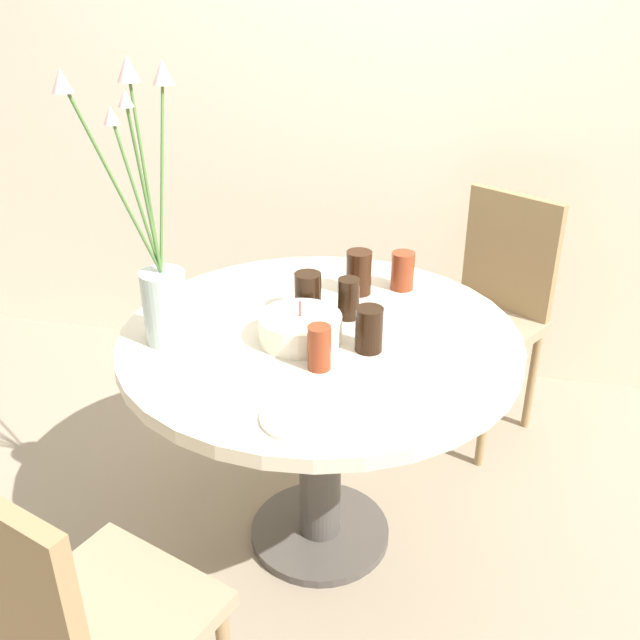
{
  "coord_description": "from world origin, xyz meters",
  "views": [
    {
      "loc": [
        0.39,
        -1.72,
        1.72
      ],
      "look_at": [
        0.0,
        0.0,
        0.8
      ],
      "focal_mm": 40.0,
      "sensor_mm": 36.0,
      "label": 1
    }
  ],
  "objects_px": {
    "drink_glass_0": "(308,294)",
    "drink_glass_2": "(349,299)",
    "drink_glass_4": "(359,272)",
    "drink_glass_3": "(369,329)",
    "drink_glass_1": "(319,348)",
    "side_plate": "(299,417)",
    "birthday_cake": "(300,328)",
    "chair_left_flank": "(70,622)",
    "chair_near_front": "(491,302)",
    "drink_glass_5": "(403,271)",
    "flower_vase": "(158,268)"
  },
  "relations": [
    {
      "from": "drink_glass_0",
      "to": "drink_glass_5",
      "type": "bearing_deg",
      "value": 43.22
    },
    {
      "from": "flower_vase",
      "to": "drink_glass_4",
      "type": "relative_size",
      "value": 5.37
    },
    {
      "from": "drink_glass_0",
      "to": "drink_glass_2",
      "type": "relative_size",
      "value": 1.04
    },
    {
      "from": "chair_near_front",
      "to": "flower_vase",
      "type": "xyz_separation_m",
      "value": [
        -0.9,
        -0.92,
        0.44
      ]
    },
    {
      "from": "side_plate",
      "to": "birthday_cake",
      "type": "bearing_deg",
      "value": 103.78
    },
    {
      "from": "flower_vase",
      "to": "drink_glass_3",
      "type": "height_order",
      "value": "flower_vase"
    },
    {
      "from": "drink_glass_4",
      "to": "drink_glass_5",
      "type": "distance_m",
      "value": 0.14
    },
    {
      "from": "drink_glass_0",
      "to": "drink_glass_5",
      "type": "height_order",
      "value": "drink_glass_0"
    },
    {
      "from": "flower_vase",
      "to": "drink_glass_0",
      "type": "height_order",
      "value": "flower_vase"
    },
    {
      "from": "flower_vase",
      "to": "drink_glass_2",
      "type": "bearing_deg",
      "value": 27.19
    },
    {
      "from": "birthday_cake",
      "to": "drink_glass_4",
      "type": "height_order",
      "value": "drink_glass_4"
    },
    {
      "from": "drink_glass_4",
      "to": "chair_left_flank",
      "type": "bearing_deg",
      "value": -107.66
    },
    {
      "from": "drink_glass_0",
      "to": "drink_glass_2",
      "type": "distance_m",
      "value": 0.12
    },
    {
      "from": "side_plate",
      "to": "drink_glass_2",
      "type": "height_order",
      "value": "drink_glass_2"
    },
    {
      "from": "drink_glass_2",
      "to": "drink_glass_5",
      "type": "xyz_separation_m",
      "value": [
        0.13,
        0.24,
        -0.0
      ]
    },
    {
      "from": "drink_glass_4",
      "to": "side_plate",
      "type": "bearing_deg",
      "value": -91.04
    },
    {
      "from": "drink_glass_5",
      "to": "drink_glass_3",
      "type": "bearing_deg",
      "value": -95.47
    },
    {
      "from": "chair_near_front",
      "to": "drink_glass_5",
      "type": "xyz_separation_m",
      "value": [
        -0.3,
        -0.45,
        0.29
      ]
    },
    {
      "from": "drink_glass_2",
      "to": "drink_glass_4",
      "type": "xyz_separation_m",
      "value": [
        -0.0,
        0.18,
        0.01
      ]
    },
    {
      "from": "drink_glass_2",
      "to": "chair_near_front",
      "type": "bearing_deg",
      "value": 58.04
    },
    {
      "from": "chair_near_front",
      "to": "side_plate",
      "type": "relative_size",
      "value": 5.08
    },
    {
      "from": "drink_glass_3",
      "to": "drink_glass_4",
      "type": "distance_m",
      "value": 0.36
    },
    {
      "from": "chair_near_front",
      "to": "drink_glass_4",
      "type": "distance_m",
      "value": 0.73
    },
    {
      "from": "drink_glass_0",
      "to": "drink_glass_3",
      "type": "xyz_separation_m",
      "value": [
        0.21,
        -0.18,
        -0.0
      ]
    },
    {
      "from": "birthday_cake",
      "to": "drink_glass_4",
      "type": "xyz_separation_m",
      "value": [
        0.1,
        0.34,
        0.03
      ]
    },
    {
      "from": "chair_left_flank",
      "to": "drink_glass_0",
      "type": "relative_size",
      "value": 7.36
    },
    {
      "from": "drink_glass_2",
      "to": "drink_glass_3",
      "type": "distance_m",
      "value": 0.2
    },
    {
      "from": "chair_left_flank",
      "to": "drink_glass_4",
      "type": "xyz_separation_m",
      "value": [
        0.37,
        1.16,
        0.3
      ]
    },
    {
      "from": "chair_near_front",
      "to": "drink_glass_0",
      "type": "bearing_deg",
      "value": -97.37
    },
    {
      "from": "drink_glass_2",
      "to": "flower_vase",
      "type": "bearing_deg",
      "value": -152.81
    },
    {
      "from": "chair_left_flank",
      "to": "side_plate",
      "type": "distance_m",
      "value": 0.63
    },
    {
      "from": "drink_glass_0",
      "to": "drink_glass_1",
      "type": "distance_m",
      "value": 0.32
    },
    {
      "from": "chair_left_flank",
      "to": "birthday_cake",
      "type": "height_order",
      "value": "chair_left_flank"
    },
    {
      "from": "side_plate",
      "to": "drink_glass_3",
      "type": "xyz_separation_m",
      "value": [
        0.1,
        0.35,
        0.06
      ]
    },
    {
      "from": "flower_vase",
      "to": "drink_glass_5",
      "type": "relative_size",
      "value": 6.1
    },
    {
      "from": "flower_vase",
      "to": "drink_glass_2",
      "type": "distance_m",
      "value": 0.55
    },
    {
      "from": "drink_glass_0",
      "to": "birthday_cake",
      "type": "bearing_deg",
      "value": -83.57
    },
    {
      "from": "drink_glass_1",
      "to": "drink_glass_4",
      "type": "height_order",
      "value": "drink_glass_4"
    },
    {
      "from": "chair_near_front",
      "to": "side_plate",
      "type": "xyz_separation_m",
      "value": [
        -0.44,
        -1.21,
        0.23
      ]
    },
    {
      "from": "birthday_cake",
      "to": "drink_glass_4",
      "type": "relative_size",
      "value": 1.67
    },
    {
      "from": "chair_near_front",
      "to": "drink_glass_0",
      "type": "height_order",
      "value": "chair_near_front"
    },
    {
      "from": "drink_glass_4",
      "to": "drink_glass_3",
      "type": "bearing_deg",
      "value": -75.69
    },
    {
      "from": "drink_glass_1",
      "to": "drink_glass_2",
      "type": "relative_size",
      "value": 0.98
    },
    {
      "from": "drink_glass_1",
      "to": "drink_glass_3",
      "type": "bearing_deg",
      "value": 48.26
    },
    {
      "from": "chair_near_front",
      "to": "chair_left_flank",
      "type": "relative_size",
      "value": 1.0
    },
    {
      "from": "side_plate",
      "to": "drink_glass_0",
      "type": "bearing_deg",
      "value": 101.53
    },
    {
      "from": "birthday_cake",
      "to": "drink_glass_2",
      "type": "height_order",
      "value": "drink_glass_2"
    },
    {
      "from": "chair_left_flank",
      "to": "drink_glass_3",
      "type": "xyz_separation_m",
      "value": [
        0.46,
        0.81,
        0.29
      ]
    },
    {
      "from": "chair_left_flank",
      "to": "drink_glass_5",
      "type": "distance_m",
      "value": 1.36
    },
    {
      "from": "drink_glass_2",
      "to": "drink_glass_5",
      "type": "bearing_deg",
      "value": 61.7
    }
  ]
}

